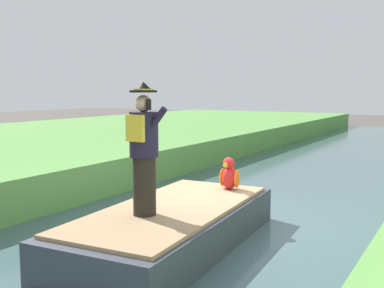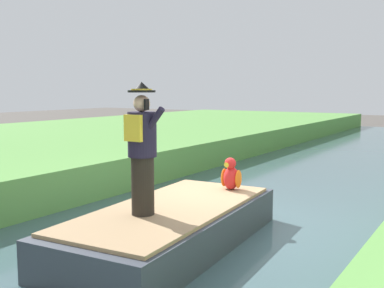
# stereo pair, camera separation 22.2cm
# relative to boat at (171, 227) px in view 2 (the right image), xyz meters

# --- Properties ---
(ground_plane) EXTENTS (80.00, 80.00, 0.00)m
(ground_plane) POSITION_rel_boat_xyz_m (0.00, 1.47, -0.40)
(ground_plane) COLOR #4C4742
(canal_water) EXTENTS (5.90, 48.00, 0.10)m
(canal_water) POSITION_rel_boat_xyz_m (0.00, 1.47, -0.35)
(canal_water) COLOR #3D565B
(canal_water) RESTS_ON ground
(boat) EXTENTS (2.12, 4.33, 0.61)m
(boat) POSITION_rel_boat_xyz_m (0.00, 0.00, 0.00)
(boat) COLOR #333842
(boat) RESTS_ON canal_water
(person_pirate) EXTENTS (0.61, 0.42, 1.85)m
(person_pirate) POSITION_rel_boat_xyz_m (-0.08, -0.57, 1.23)
(person_pirate) COLOR black
(person_pirate) RESTS_ON boat
(parrot_plush) EXTENTS (0.36, 0.35, 0.57)m
(parrot_plush) POSITION_rel_boat_xyz_m (0.20, 1.54, 0.55)
(parrot_plush) COLOR red
(parrot_plush) RESTS_ON boat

